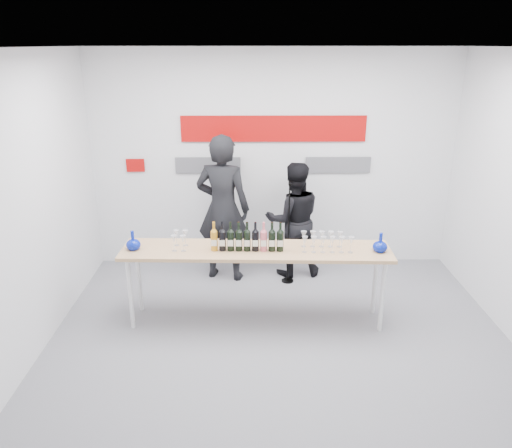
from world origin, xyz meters
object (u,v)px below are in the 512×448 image
tasting_table (256,254)px  mic_stand (288,253)px  presenter_left (223,209)px  presenter_right (293,220)px

tasting_table → mic_stand: (0.44, 0.99, -0.40)m
presenter_left → presenter_right: (0.94, 0.10, -0.19)m
tasting_table → presenter_right: (0.52, 1.25, -0.03)m
mic_stand → presenter_right: bearing=74.2°
tasting_table → presenter_right: presenter_right is taller
tasting_table → mic_stand: size_ratio=2.16×
presenter_left → tasting_table: bearing=123.9°
presenter_left → mic_stand: bearing=-177.2°
presenter_left → mic_stand: (0.86, -0.16, -0.56)m
presenter_left → presenter_right: 0.97m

